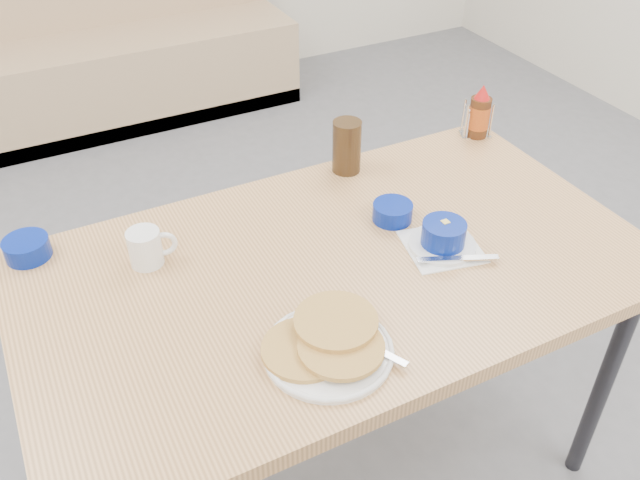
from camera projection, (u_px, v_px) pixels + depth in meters
name	position (u px, v px, depth m)	size (l,w,h in m)	color
booth_bench	(108.00, 51.00, 3.55)	(1.90, 0.56, 1.22)	tan
dining_table	(337.00, 284.00, 1.55)	(1.40, 0.80, 0.76)	tan
pancake_plate	(328.00, 345.00, 1.29)	(0.25, 0.25, 0.04)	white
coffee_mug	(147.00, 247.00, 1.49)	(0.11, 0.07, 0.08)	white
grits_setting	(443.00, 237.00, 1.54)	(0.19, 0.21, 0.07)	white
creamer_bowl	(27.00, 248.00, 1.52)	(0.10, 0.10, 0.05)	navy
butter_bowl	(392.00, 212.00, 1.63)	(0.10, 0.10, 0.04)	navy
amber_tumbler	(347.00, 146.00, 1.78)	(0.08, 0.08, 0.14)	#332110
condiment_caddy	(477.00, 123.00, 1.96)	(0.10, 0.08, 0.10)	silver
syrup_bottle	(479.00, 114.00, 1.94)	(0.06, 0.06, 0.16)	#47230F
sugar_wrapper	(279.00, 328.00, 1.35)	(0.04, 0.02, 0.00)	#F55152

